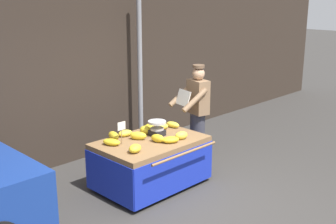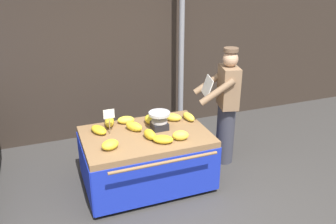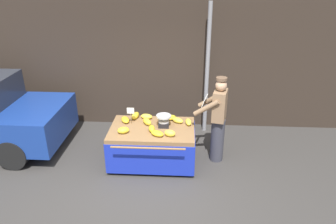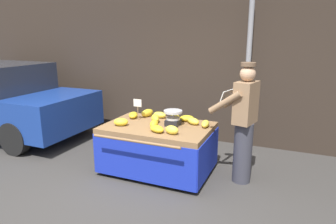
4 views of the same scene
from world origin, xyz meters
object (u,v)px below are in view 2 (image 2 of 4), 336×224
Objects in this scene: banana_bunch_1 at (173,117)px; banana_bunch_2 at (180,135)px; banana_bunch_6 at (110,145)px; banana_bunch_10 at (126,120)px; banana_bunch_0 at (134,126)px; weighing_scale at (159,121)px; banana_bunch_7 at (99,130)px; banana_bunch_8 at (163,139)px; vendor_person at (226,107)px; price_sign at (109,116)px; street_pole at (181,48)px; banana_cart at (146,148)px; banana_bunch_3 at (189,117)px; banana_bunch_4 at (151,119)px; banana_bunch_9 at (160,116)px; banana_bunch_5 at (109,122)px; banana_bunch_11 at (150,134)px.

banana_bunch_1 is 0.57m from banana_bunch_2.
banana_bunch_6 is 0.94× the size of banana_bunch_10.
banana_bunch_2 is (0.47, -0.45, -0.00)m from banana_bunch_0.
banana_bunch_7 is at bearing 168.93° from weighing_scale.
banana_bunch_8 is 0.15× the size of vendor_person.
street_pole is at bearing 40.43° from price_sign.
street_pole is at bearing 53.01° from banana_cart.
banana_bunch_3 reaches higher than banana_bunch_8.
banana_bunch_1 is 1.09m from banana_bunch_6.
banana_bunch_4 is at bearing 108.22° from banana_bunch_2.
banana_bunch_6 is at bearing -143.75° from banana_bunch_9.
banana_bunch_5 is 0.97× the size of banana_bunch_7.
banana_bunch_4 reaches higher than banana_bunch_8.
banana_bunch_8 is at bearing 179.41° from banana_bunch_2.
banana_cart is at bearing -19.50° from price_sign.
banana_bunch_6 is 0.13× the size of vendor_person.
banana_bunch_3 is at bearing 2.51° from price_sign.
banana_bunch_9 is at bearing 30.07° from banana_bunch_4.
price_sign reaches higher than banana_bunch_10.
banana_bunch_8 is at bearing -67.61° from banana_cart.
banana_bunch_4 is at bearing -20.80° from banana_bunch_10.
price_sign is at bearing -177.49° from banana_bunch_3.
banana_bunch_1 is 1.14× the size of banana_bunch_4.
banana_bunch_2 is at bearing -71.78° from banana_bunch_4.
banana_bunch_5 is 0.23m from banana_bunch_10.
banana_bunch_2 is 0.80× the size of banana_bunch_3.
street_pole is 12.36× the size of banana_bunch_1.
banana_bunch_4 is 0.90× the size of banana_bunch_10.
banana_cart is 6.39× the size of banana_bunch_8.
banana_bunch_1 is 0.78m from vendor_person.
vendor_person is (1.23, 0.31, 0.07)m from banana_bunch_11.
weighing_scale reaches higher than banana_bunch_1.
street_pole is 8.55× the size of price_sign.
banana_bunch_6 is 0.85× the size of banana_bunch_8.
banana_cart is 1.30m from vendor_person.
banana_bunch_0 is 1.13× the size of banana_bunch_9.
banana_bunch_3 is 0.53m from banana_bunch_4.
banana_bunch_7 is at bearing -178.46° from banana_bunch_1.
weighing_scale is 0.79m from banana_bunch_7.
banana_bunch_0 is at bearing 43.86° from banana_bunch_6.
banana_bunch_11 is at bearing -132.13° from weighing_scale.
street_pole is at bearing 62.83° from banana_bunch_1.
street_pole is at bearing 55.92° from banana_bunch_11.
banana_bunch_8 is at bearing -121.99° from banana_bunch_1.
banana_bunch_7 is at bearing 157.56° from banana_cart.
banana_bunch_2 is 0.93× the size of banana_bunch_11.
banana_bunch_0 is 0.97× the size of banana_bunch_5.
vendor_person reaches higher than banana_bunch_1.
banana_bunch_4 reaches higher than banana_bunch_7.
banana_bunch_1 is at bearing 34.37° from weighing_scale.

